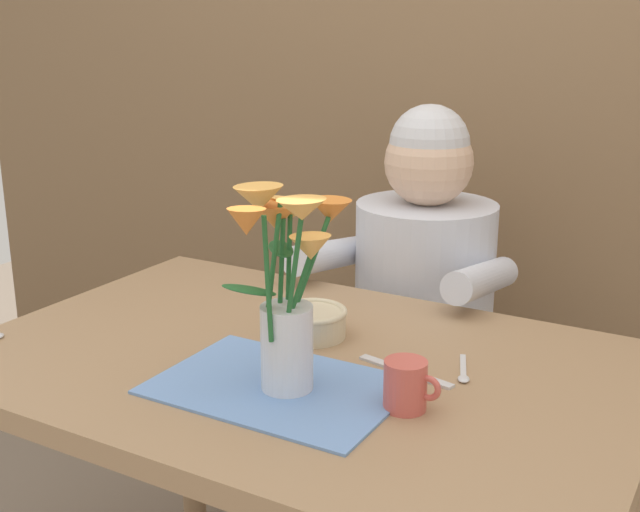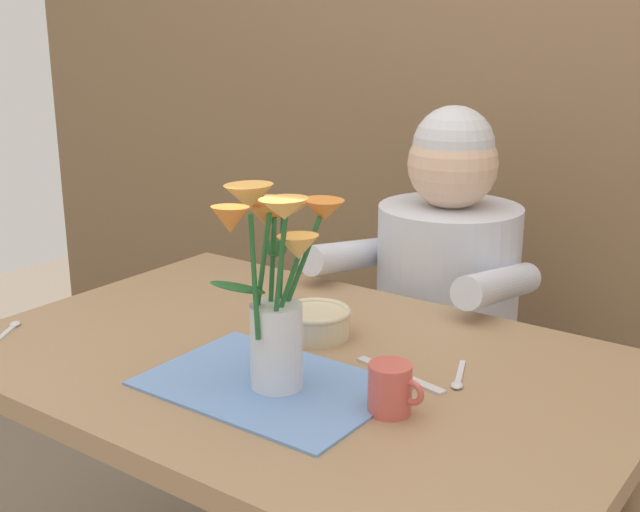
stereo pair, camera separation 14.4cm
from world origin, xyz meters
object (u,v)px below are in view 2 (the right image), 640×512
seated_person (444,340)px  ceramic_bowl (316,321)px  flower_vase (276,273)px  dinner_knife (400,375)px  coffee_cup (391,389)px

seated_person → ceramic_bowl: bearing=-89.1°
flower_vase → dinner_knife: (0.14, 0.15, -0.19)m
ceramic_bowl → flower_vase: bearing=-69.3°
flower_vase → coffee_cup: (0.20, 0.03, -0.16)m
seated_person → dinner_knife: size_ratio=5.97×
ceramic_bowl → dinner_knife: size_ratio=0.72×
seated_person → dinner_knife: (0.21, -0.58, 0.18)m
seated_person → flower_vase: seated_person is taller
flower_vase → dinner_knife: size_ratio=1.79×
ceramic_bowl → dinner_knife: bearing=-15.9°
seated_person → dinner_knife: seated_person is taller
seated_person → coffee_cup: size_ratio=12.20×
coffee_cup → flower_vase: bearing=-170.9°
flower_vase → coffee_cup: bearing=9.1°
seated_person → coffee_cup: seated_person is taller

